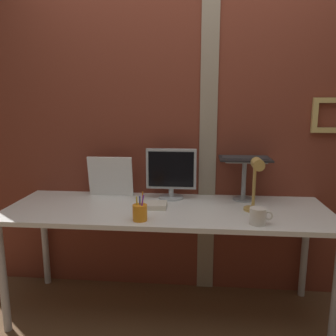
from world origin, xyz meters
The scene contains 11 objects.
ground_plane centered at (0.00, 0.00, 0.00)m, with size 6.00×6.00×0.00m, color brown.
brick_wall_back centered at (0.00, 0.42, 1.19)m, with size 3.69×0.16×2.39m.
desk centered at (-0.12, 0.01, 0.69)m, with size 2.13×0.71×0.76m.
monitor centered at (-0.11, 0.24, 0.96)m, with size 0.36×0.18×0.36m.
laptop_stand centered at (0.41, 0.24, 0.96)m, with size 0.28×0.22×0.29m.
laptop centered at (0.41, 0.32, 1.12)m, with size 0.35×0.31×0.24m.
whiteboard_panel centered at (-0.56, 0.27, 0.91)m, with size 0.33×0.02×0.30m, color white.
desk_lamp centered at (0.44, -0.04, 0.98)m, with size 0.12×0.20×0.36m.
pen_cup centered at (-0.25, -0.24, 0.81)m, with size 0.09×0.09×0.18m.
coffee_mug centered at (0.43, -0.24, 0.81)m, with size 0.13×0.10×0.10m.
paper_clutter_stack centered at (-0.22, 0.01, 0.78)m, with size 0.20×0.14×0.03m, color silver.
Camera 1 is at (0.08, -2.10, 1.45)m, focal length 35.73 mm.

